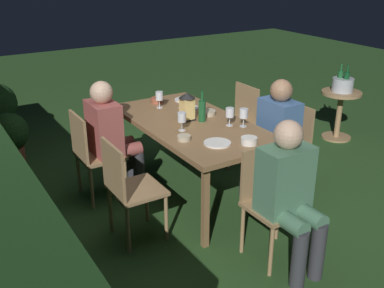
{
  "coord_description": "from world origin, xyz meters",
  "views": [
    {
      "loc": [
        -3.46,
        2.13,
        2.2
      ],
      "look_at": [
        0.0,
        0.0,
        0.53
      ],
      "focal_mm": 43.07,
      "sensor_mm": 36.0,
      "label": 1
    }
  ],
  "objects_px": {
    "chair_head_near": "(271,198)",
    "person_in_green": "(290,190)",
    "person_in_rust": "(111,133)",
    "green_bottle_on_table": "(202,110)",
    "chair_side_left_b": "(238,120)",
    "wine_glass_b": "(230,113)",
    "bowl_salad": "(184,138)",
    "side_table": "(340,108)",
    "ice_bucket": "(343,84)",
    "plate_a": "(217,143)",
    "wine_glass_a": "(182,118)",
    "plate_b": "(185,100)",
    "chair_side_left_a": "(287,144)",
    "dining_table": "(192,127)",
    "wine_glass_d": "(159,97)",
    "wine_glass_c": "(244,114)",
    "bowl_dip": "(158,100)",
    "potted_plant_by_hedge": "(10,137)",
    "bowl_bread": "(207,113)",
    "person_in_blue": "(273,133)",
    "lantern_centerpiece": "(187,105)",
    "chair_side_right_b": "(93,152)",
    "bowl_olives": "(249,140)",
    "chair_side_right_a": "(128,186)",
    "plate_c": "(189,108)"
  },
  "relations": [
    {
      "from": "chair_head_near",
      "to": "person_in_green",
      "type": "distance_m",
      "value": 0.25
    },
    {
      "from": "chair_side_left_b",
      "to": "wine_glass_b",
      "type": "bearing_deg",
      "value": 137.67
    },
    {
      "from": "chair_head_near",
      "to": "bowl_bread",
      "type": "distance_m",
      "value": 1.29
    },
    {
      "from": "wine_glass_c",
      "to": "bowl_salad",
      "type": "height_order",
      "value": "wine_glass_c"
    },
    {
      "from": "chair_side_left_a",
      "to": "wine_glass_c",
      "type": "distance_m",
      "value": 0.65
    },
    {
      "from": "wine_glass_b",
      "to": "plate_b",
      "type": "distance_m",
      "value": 0.9
    },
    {
      "from": "chair_side_left_b",
      "to": "bowl_dip",
      "type": "distance_m",
      "value": 0.94
    },
    {
      "from": "chair_side_left_a",
      "to": "wine_glass_a",
      "type": "height_order",
      "value": "wine_glass_a"
    },
    {
      "from": "wine_glass_a",
      "to": "bowl_bread",
      "type": "relative_size",
      "value": 1.03
    },
    {
      "from": "lantern_centerpiece",
      "to": "bowl_dip",
      "type": "xyz_separation_m",
      "value": [
        0.63,
        -0.02,
        -0.12
      ]
    },
    {
      "from": "side_table",
      "to": "chair_head_near",
      "type": "bearing_deg",
      "value": 121.11
    },
    {
      "from": "chair_head_near",
      "to": "person_in_rust",
      "type": "relative_size",
      "value": 0.76
    },
    {
      "from": "dining_table",
      "to": "chair_side_right_b",
      "type": "distance_m",
      "value": 0.96
    },
    {
      "from": "ice_bucket",
      "to": "person_in_rust",
      "type": "bearing_deg",
      "value": 87.74
    },
    {
      "from": "chair_side_left_a",
      "to": "chair_side_right_b",
      "type": "bearing_deg",
      "value": 64.56
    },
    {
      "from": "person_in_rust",
      "to": "bowl_salad",
      "type": "height_order",
      "value": "person_in_rust"
    },
    {
      "from": "green_bottle_on_table",
      "to": "plate_a",
      "type": "bearing_deg",
      "value": 159.95
    },
    {
      "from": "lantern_centerpiece",
      "to": "wine_glass_b",
      "type": "height_order",
      "value": "lantern_centerpiece"
    },
    {
      "from": "chair_side_left_a",
      "to": "wine_glass_a",
      "type": "xyz_separation_m",
      "value": [
        0.25,
        1.05,
        0.38
      ]
    },
    {
      "from": "chair_side_left_a",
      "to": "bowl_salad",
      "type": "height_order",
      "value": "chair_side_left_a"
    },
    {
      "from": "person_in_rust",
      "to": "wine_glass_d",
      "type": "height_order",
      "value": "person_in_rust"
    },
    {
      "from": "chair_side_right_b",
      "to": "bowl_bread",
      "type": "distance_m",
      "value": 1.16
    },
    {
      "from": "plate_c",
      "to": "chair_side_right_b",
      "type": "bearing_deg",
      "value": 87.31
    },
    {
      "from": "plate_a",
      "to": "bowl_salad",
      "type": "bearing_deg",
      "value": 41.69
    },
    {
      "from": "lantern_centerpiece",
      "to": "bowl_olives",
      "type": "xyz_separation_m",
      "value": [
        -0.78,
        -0.13,
        -0.12
      ]
    },
    {
      "from": "chair_side_left_b",
      "to": "plate_b",
      "type": "xyz_separation_m",
      "value": [
        0.22,
        0.55,
        0.27
      ]
    },
    {
      "from": "side_table",
      "to": "ice_bucket",
      "type": "relative_size",
      "value": 1.81
    },
    {
      "from": "potted_plant_by_hedge",
      "to": "wine_glass_c",
      "type": "bearing_deg",
      "value": -138.48
    },
    {
      "from": "person_in_rust",
      "to": "green_bottle_on_table",
      "type": "bearing_deg",
      "value": -120.53
    },
    {
      "from": "chair_side_left_a",
      "to": "bowl_dip",
      "type": "relative_size",
      "value": 6.86
    },
    {
      "from": "dining_table",
      "to": "chair_side_left_b",
      "type": "xyz_separation_m",
      "value": [
        0.4,
        -0.85,
        -0.21
      ]
    },
    {
      "from": "wine_glass_c",
      "to": "plate_b",
      "type": "height_order",
      "value": "wine_glass_c"
    },
    {
      "from": "bowl_salad",
      "to": "chair_side_left_b",
      "type": "bearing_deg",
      "value": -56.47
    },
    {
      "from": "green_bottle_on_table",
      "to": "plate_a",
      "type": "relative_size",
      "value": 1.28
    },
    {
      "from": "chair_side_right_b",
      "to": "plate_b",
      "type": "height_order",
      "value": "chair_side_right_b"
    },
    {
      "from": "person_in_green",
      "to": "ice_bucket",
      "type": "relative_size",
      "value": 3.35
    },
    {
      "from": "side_table",
      "to": "wine_glass_a",
      "type": "bearing_deg",
      "value": 99.61
    },
    {
      "from": "dining_table",
      "to": "wine_glass_d",
      "type": "distance_m",
      "value": 0.57
    },
    {
      "from": "chair_side_right_a",
      "to": "ice_bucket",
      "type": "height_order",
      "value": "ice_bucket"
    },
    {
      "from": "wine_glass_b",
      "to": "bowl_salad",
      "type": "bearing_deg",
      "value": 99.53
    },
    {
      "from": "person_in_rust",
      "to": "wine_glass_d",
      "type": "distance_m",
      "value": 0.65
    },
    {
      "from": "wine_glass_c",
      "to": "bowl_salad",
      "type": "distance_m",
      "value": 0.64
    },
    {
      "from": "chair_side_left_a",
      "to": "person_in_rust",
      "type": "height_order",
      "value": "person_in_rust"
    },
    {
      "from": "ice_bucket",
      "to": "potted_plant_by_hedge",
      "type": "xyz_separation_m",
      "value": [
        1.29,
        3.74,
        -0.36
      ]
    },
    {
      "from": "bowl_dip",
      "to": "potted_plant_by_hedge",
      "type": "height_order",
      "value": "bowl_dip"
    },
    {
      "from": "person_in_blue",
      "to": "plate_a",
      "type": "relative_size",
      "value": 5.07
    },
    {
      "from": "lantern_centerpiece",
      "to": "wine_glass_d",
      "type": "bearing_deg",
      "value": 5.67
    },
    {
      "from": "chair_side_left_b",
      "to": "wine_glass_a",
      "type": "xyz_separation_m",
      "value": [
        -0.55,
        1.05,
        0.38
      ]
    },
    {
      "from": "chair_head_near",
      "to": "bowl_salad",
      "type": "height_order",
      "value": "chair_head_near"
    },
    {
      "from": "chair_side_left_a",
      "to": "bowl_salad",
      "type": "bearing_deg",
      "value": 87.65
    }
  ]
}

